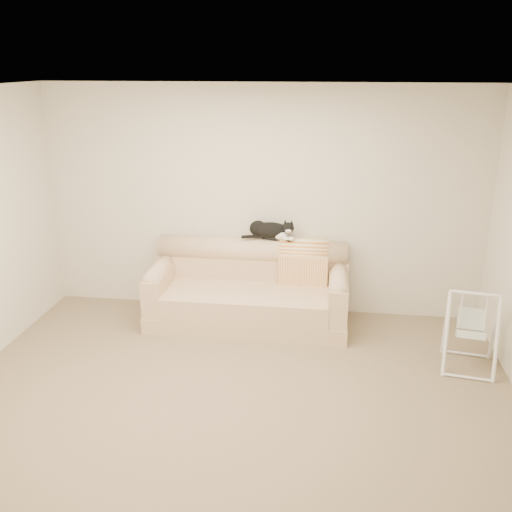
{
  "coord_description": "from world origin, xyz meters",
  "views": [
    {
      "loc": [
        0.79,
        -4.26,
        2.81
      ],
      "look_at": [
        0.04,
        1.27,
        0.9
      ],
      "focal_mm": 40.0,
      "sensor_mm": 36.0,
      "label": 1
    }
  ],
  "objects": [
    {
      "name": "remote_b",
      "position": [
        0.28,
        1.84,
        0.91
      ],
      "size": [
        0.17,
        0.12,
        0.02
      ],
      "color": "black",
      "rests_on": "sofa"
    },
    {
      "name": "baby_swing",
      "position": [
        2.15,
        0.86,
        0.39
      ],
      "size": [
        0.55,
        0.58,
        0.79
      ],
      "color": "white",
      "rests_on": "ground"
    },
    {
      "name": "throw_blanket",
      "position": [
        0.51,
        1.84,
        0.72
      ],
      "size": [
        0.55,
        0.38,
        0.58
      ],
      "color": "orange",
      "rests_on": "sofa"
    },
    {
      "name": "ground_plane",
      "position": [
        0.0,
        0.0,
        0.0
      ],
      "size": [
        5.0,
        5.0,
        0.0
      ],
      "primitive_type": "plane",
      "color": "brown",
      "rests_on": "ground"
    },
    {
      "name": "remote_a",
      "position": [
        0.11,
        1.86,
        0.91
      ],
      "size": [
        0.19,
        0.09,
        0.03
      ],
      "color": "black",
      "rests_on": "sofa"
    },
    {
      "name": "room_shell",
      "position": [
        0.0,
        0.0,
        1.53
      ],
      "size": [
        5.04,
        4.04,
        2.6
      ],
      "color": "beige",
      "rests_on": "ground"
    },
    {
      "name": "sofa",
      "position": [
        -0.09,
        1.62,
        0.35
      ],
      "size": [
        2.2,
        0.93,
        0.9
      ],
      "color": "tan",
      "rests_on": "ground"
    },
    {
      "name": "tuxedo_cat",
      "position": [
        0.12,
        1.86,
        1.01
      ],
      "size": [
        0.6,
        0.24,
        0.24
      ],
      "color": "black",
      "rests_on": "sofa"
    }
  ]
}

